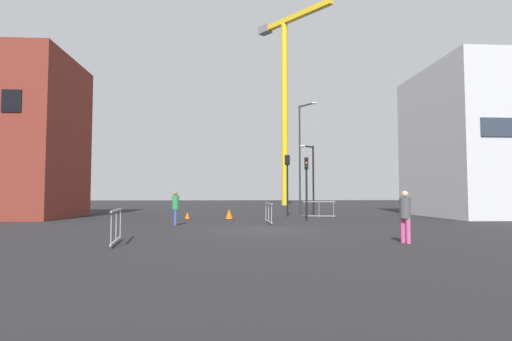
# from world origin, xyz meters

# --- Properties ---
(ground) EXTENTS (160.00, 160.00, 0.00)m
(ground) POSITION_xyz_m (0.00, 0.00, 0.00)
(ground) COLOR black
(office_block) EXTENTS (10.85, 9.57, 10.34)m
(office_block) POSITION_xyz_m (17.59, 9.44, 5.17)
(office_block) COLOR silver
(office_block) RESTS_ON ground
(construction_crane) EXTENTS (8.86, 10.74, 26.21)m
(construction_crane) POSITION_xyz_m (6.07, 37.18, 16.40)
(construction_crane) COLOR yellow
(construction_crane) RESTS_ON ground
(streetlamp_tall) EXTENTS (1.18, 1.65, 8.56)m
(streetlamp_tall) POSITION_xyz_m (4.11, 13.52, 4.98)
(streetlamp_tall) COLOR #2D2D30
(streetlamp_tall) RESTS_ON ground
(streetlamp_short) EXTENTS (1.23, 1.02, 5.17)m
(streetlamp_short) POSITION_xyz_m (4.59, 12.10, 3.14)
(streetlamp_short) COLOR black
(streetlamp_short) RESTS_ON ground
(traffic_light_verge) EXTENTS (0.28, 0.39, 3.72)m
(traffic_light_verge) POSITION_xyz_m (3.06, 6.00, 2.52)
(traffic_light_verge) COLOR black
(traffic_light_verge) RESTS_ON ground
(traffic_light_far) EXTENTS (0.37, 0.37, 4.28)m
(traffic_light_far) POSITION_xyz_m (2.54, 10.38, 2.85)
(traffic_light_far) COLOR black
(traffic_light_far) RESTS_ON ground
(pedestrian_walking) EXTENTS (0.34, 0.34, 1.70)m
(pedestrian_walking) POSITION_xyz_m (-4.16, 2.61, 0.99)
(pedestrian_walking) COLOR #33519E
(pedestrian_walking) RESTS_ON ground
(pedestrian_waiting) EXTENTS (0.34, 0.34, 1.66)m
(pedestrian_waiting) POSITION_xyz_m (4.13, -5.10, 0.96)
(pedestrian_waiting) COLOR #D14C8C
(pedestrian_waiting) RESTS_ON ground
(safety_barrier_left_run) EXTENTS (0.38, 2.31, 1.08)m
(safety_barrier_left_run) POSITION_xyz_m (-5.01, -4.74, 0.56)
(safety_barrier_left_run) COLOR gray
(safety_barrier_left_run) RESTS_ON ground
(safety_barrier_rear) EXTENTS (0.16, 2.55, 1.08)m
(safety_barrier_rear) POSITION_xyz_m (0.59, 3.76, 0.56)
(safety_barrier_rear) COLOR #9EA0A5
(safety_barrier_rear) RESTS_ON ground
(safety_barrier_right_run) EXTENTS (2.10, 0.36, 1.08)m
(safety_barrier_right_run) POSITION_xyz_m (4.44, 8.89, 0.56)
(safety_barrier_right_run) COLOR gray
(safety_barrier_right_run) RESTS_ON ground
(traffic_cone_by_barrier) EXTENTS (0.45, 0.45, 0.45)m
(traffic_cone_by_barrier) POSITION_xyz_m (-4.09, 7.45, 0.20)
(traffic_cone_by_barrier) COLOR black
(traffic_cone_by_barrier) RESTS_ON ground
(traffic_cone_orange) EXTENTS (0.62, 0.62, 0.63)m
(traffic_cone_orange) POSITION_xyz_m (-1.52, 7.39, 0.29)
(traffic_cone_orange) COLOR black
(traffic_cone_orange) RESTS_ON ground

